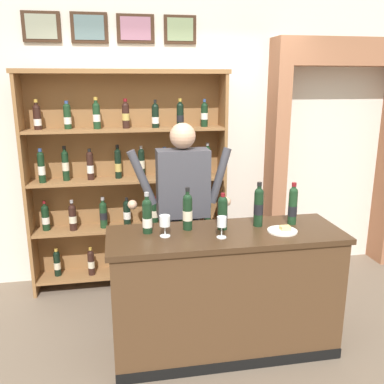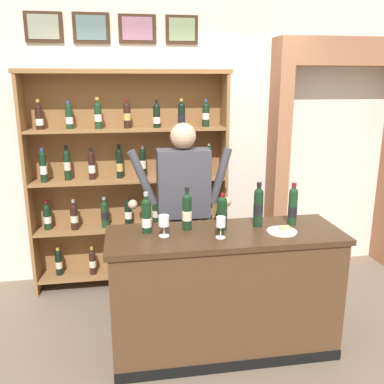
{
  "view_description": "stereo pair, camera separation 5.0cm",
  "coord_description": "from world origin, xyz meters",
  "px_view_note": "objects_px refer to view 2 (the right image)",
  "views": [
    {
      "loc": [
        -0.58,
        -2.77,
        2.02
      ],
      "look_at": [
        -0.02,
        0.38,
        1.17
      ],
      "focal_mm": 39.21,
      "sensor_mm": 36.0,
      "label": 1
    },
    {
      "loc": [
        -0.53,
        -2.77,
        2.02
      ],
      "look_at": [
        -0.02,
        0.38,
        1.17
      ],
      "focal_mm": 39.21,
      "sensor_mm": 36.0,
      "label": 2
    }
  ],
  "objects_px": {
    "wine_shelf": "(129,176)",
    "tasting_bottle_riserva": "(293,205)",
    "shopkeeper": "(183,197)",
    "tasting_counter": "(224,292)",
    "wine_glass_right": "(221,223)",
    "tasting_bottle_brunello": "(222,213)",
    "wine_glass_center": "(164,222)",
    "tasting_bottle_grappa": "(187,211)",
    "tasting_bottle_prosecco": "(258,206)",
    "cheese_plate": "(282,231)",
    "tasting_bottle_super_tuscan": "(146,215)"
  },
  "relations": [
    {
      "from": "tasting_bottle_grappa",
      "to": "tasting_bottle_riserva",
      "type": "relative_size",
      "value": 0.98
    },
    {
      "from": "tasting_bottle_brunello",
      "to": "tasting_bottle_riserva",
      "type": "bearing_deg",
      "value": 1.98
    },
    {
      "from": "tasting_bottle_super_tuscan",
      "to": "tasting_bottle_riserva",
      "type": "xyz_separation_m",
      "value": [
        1.1,
        0.0,
        0.02
      ]
    },
    {
      "from": "tasting_bottle_brunello",
      "to": "wine_glass_right",
      "type": "bearing_deg",
      "value": -105.99
    },
    {
      "from": "wine_shelf",
      "to": "tasting_bottle_grappa",
      "type": "bearing_deg",
      "value": -70.63
    },
    {
      "from": "tasting_counter",
      "to": "wine_glass_right",
      "type": "relative_size",
      "value": 11.13
    },
    {
      "from": "tasting_bottle_riserva",
      "to": "tasting_bottle_grappa",
      "type": "bearing_deg",
      "value": 178.51
    },
    {
      "from": "tasting_bottle_super_tuscan",
      "to": "tasting_bottle_brunello",
      "type": "distance_m",
      "value": 0.55
    },
    {
      "from": "wine_shelf",
      "to": "shopkeeper",
      "type": "relative_size",
      "value": 1.26
    },
    {
      "from": "tasting_bottle_brunello",
      "to": "wine_glass_center",
      "type": "height_order",
      "value": "tasting_bottle_brunello"
    },
    {
      "from": "wine_glass_center",
      "to": "tasting_bottle_brunello",
      "type": "bearing_deg",
      "value": 9.16
    },
    {
      "from": "shopkeeper",
      "to": "tasting_bottle_grappa",
      "type": "xyz_separation_m",
      "value": [
        -0.05,
        -0.52,
        0.05
      ]
    },
    {
      "from": "tasting_bottle_riserva",
      "to": "wine_glass_center",
      "type": "height_order",
      "value": "tasting_bottle_riserva"
    },
    {
      "from": "shopkeeper",
      "to": "tasting_bottle_super_tuscan",
      "type": "height_order",
      "value": "shopkeeper"
    },
    {
      "from": "tasting_bottle_prosecco",
      "to": "tasting_bottle_riserva",
      "type": "xyz_separation_m",
      "value": [
        0.27,
        -0.0,
        -0.01
      ]
    },
    {
      "from": "tasting_counter",
      "to": "tasting_bottle_prosecco",
      "type": "distance_m",
      "value": 0.7
    },
    {
      "from": "wine_glass_right",
      "to": "tasting_bottle_brunello",
      "type": "bearing_deg",
      "value": 74.01
    },
    {
      "from": "tasting_counter",
      "to": "tasting_bottle_grappa",
      "type": "bearing_deg",
      "value": 156.5
    },
    {
      "from": "tasting_counter",
      "to": "wine_glass_center",
      "type": "xyz_separation_m",
      "value": [
        -0.44,
        0.0,
        0.58
      ]
    },
    {
      "from": "wine_glass_right",
      "to": "wine_glass_center",
      "type": "xyz_separation_m",
      "value": [
        -0.39,
        0.1,
        -0.0
      ]
    },
    {
      "from": "tasting_bottle_grappa",
      "to": "tasting_bottle_riserva",
      "type": "xyz_separation_m",
      "value": [
        0.81,
        -0.02,
        0.01
      ]
    },
    {
      "from": "tasting_counter",
      "to": "shopkeeper",
      "type": "relative_size",
      "value": 1.02
    },
    {
      "from": "tasting_bottle_super_tuscan",
      "to": "tasting_bottle_grappa",
      "type": "xyz_separation_m",
      "value": [
        0.3,
        0.02,
        0.01
      ]
    },
    {
      "from": "tasting_bottle_brunello",
      "to": "tasting_bottle_riserva",
      "type": "relative_size",
      "value": 0.85
    },
    {
      "from": "tasting_counter",
      "to": "tasting_bottle_super_tuscan",
      "type": "height_order",
      "value": "tasting_bottle_super_tuscan"
    },
    {
      "from": "tasting_bottle_prosecco",
      "to": "wine_glass_right",
      "type": "relative_size",
      "value": 2.2
    },
    {
      "from": "tasting_counter",
      "to": "cheese_plate",
      "type": "xyz_separation_m",
      "value": [
        0.41,
        -0.06,
        0.49
      ]
    },
    {
      "from": "tasting_bottle_riserva",
      "to": "tasting_bottle_brunello",
      "type": "bearing_deg",
      "value": -178.02
    },
    {
      "from": "tasting_counter",
      "to": "tasting_bottle_grappa",
      "type": "relative_size",
      "value": 5.37
    },
    {
      "from": "tasting_bottle_riserva",
      "to": "wine_glass_right",
      "type": "xyz_separation_m",
      "value": [
        -0.6,
        -0.19,
        -0.04
      ]
    },
    {
      "from": "wine_shelf",
      "to": "wine_glass_right",
      "type": "relative_size",
      "value": 13.74
    },
    {
      "from": "shopkeeper",
      "to": "wine_glass_center",
      "type": "relative_size",
      "value": 10.96
    },
    {
      "from": "tasting_bottle_grappa",
      "to": "tasting_bottle_prosecco",
      "type": "xyz_separation_m",
      "value": [
        0.54,
        -0.02,
        0.02
      ]
    },
    {
      "from": "tasting_bottle_riserva",
      "to": "wine_glass_center",
      "type": "relative_size",
      "value": 2.11
    },
    {
      "from": "tasting_bottle_prosecco",
      "to": "tasting_bottle_riserva",
      "type": "relative_size",
      "value": 1.04
    },
    {
      "from": "shopkeeper",
      "to": "tasting_bottle_brunello",
      "type": "distance_m",
      "value": 0.6
    },
    {
      "from": "tasting_bottle_brunello",
      "to": "tasting_bottle_prosecco",
      "type": "distance_m",
      "value": 0.29
    },
    {
      "from": "wine_glass_right",
      "to": "wine_glass_center",
      "type": "relative_size",
      "value": 1.0
    },
    {
      "from": "shopkeeper",
      "to": "tasting_bottle_riserva",
      "type": "distance_m",
      "value": 0.94
    },
    {
      "from": "tasting_bottle_super_tuscan",
      "to": "wine_glass_center",
      "type": "bearing_deg",
      "value": -37.48
    },
    {
      "from": "shopkeeper",
      "to": "tasting_bottle_riserva",
      "type": "relative_size",
      "value": 5.18
    },
    {
      "from": "tasting_bottle_riserva",
      "to": "wine_glass_right",
      "type": "bearing_deg",
      "value": -162.66
    },
    {
      "from": "tasting_counter",
      "to": "tasting_bottle_riserva",
      "type": "xyz_separation_m",
      "value": [
        0.54,
        0.09,
        0.63
      ]
    },
    {
      "from": "tasting_bottle_riserva",
      "to": "cheese_plate",
      "type": "relative_size",
      "value": 1.5
    },
    {
      "from": "wine_shelf",
      "to": "tasting_bottle_riserva",
      "type": "distance_m",
      "value": 1.66
    },
    {
      "from": "tasting_counter",
      "to": "tasting_bottle_riserva",
      "type": "relative_size",
      "value": 5.27
    },
    {
      "from": "wine_glass_center",
      "to": "cheese_plate",
      "type": "xyz_separation_m",
      "value": [
        0.85,
        -0.06,
        -0.1
      ]
    },
    {
      "from": "shopkeeper",
      "to": "tasting_bottle_riserva",
      "type": "xyz_separation_m",
      "value": [
        0.76,
        -0.54,
        0.05
      ]
    },
    {
      "from": "tasting_bottle_brunello",
      "to": "cheese_plate",
      "type": "height_order",
      "value": "tasting_bottle_brunello"
    },
    {
      "from": "tasting_bottle_grappa",
      "to": "tasting_bottle_brunello",
      "type": "xyz_separation_m",
      "value": [
        0.25,
        -0.04,
        -0.02
      ]
    }
  ]
}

